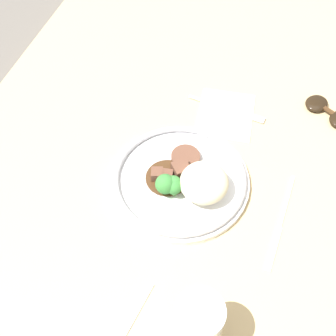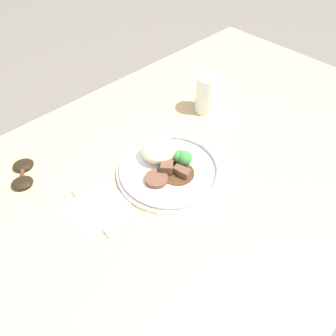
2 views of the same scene
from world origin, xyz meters
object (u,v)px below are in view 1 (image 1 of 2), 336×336
at_px(plate, 184,180).
at_px(juice_glass, 198,325).
at_px(fork, 234,111).
at_px(sunglasses, 328,111).
at_px(knife, 280,224).

xyz_separation_m(plate, juice_glass, (0.27, 0.11, 0.04)).
height_order(fork, sunglasses, sunglasses).
relative_size(fork, knife, 0.83).
bearing_deg(plate, knife, 82.11).
bearing_deg(knife, fork, -146.32).
bearing_deg(fork, plate, -95.53).
bearing_deg(knife, juice_glass, -17.83).
distance_m(juice_glass, sunglasses, 0.57).
height_order(juice_glass, sunglasses, juice_glass).
relative_size(juice_glass, knife, 0.54).
height_order(plate, fork, plate).
bearing_deg(fork, sunglasses, 22.94).
bearing_deg(juice_glass, sunglasses, 165.77).
distance_m(plate, knife, 0.20).
relative_size(plate, knife, 1.27).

